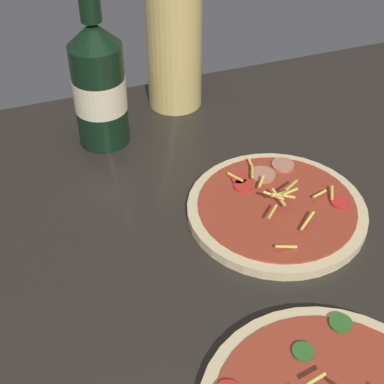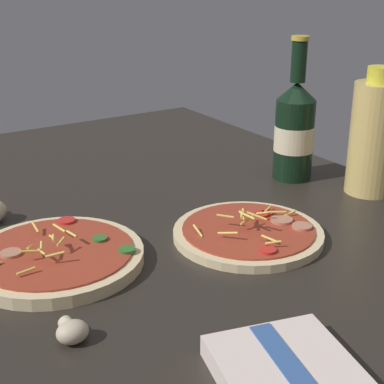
{
  "view_description": "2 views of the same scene",
  "coord_description": "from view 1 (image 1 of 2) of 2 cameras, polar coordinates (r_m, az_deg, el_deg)",
  "views": [
    {
      "loc": [
        -29.47,
        -42.75,
        53.75
      ],
      "look_at": [
        -11.02,
        8.54,
        8.08
      ],
      "focal_mm": 55.0,
      "sensor_mm": 36.0,
      "label": 1
    },
    {
      "loc": [
        64.33,
        -44.8,
        42.25
      ],
      "look_at": [
        -9.57,
        2.77,
        7.81
      ],
      "focal_mm": 55.0,
      "sensor_mm": 36.0,
      "label": 2
    }
  ],
  "objects": [
    {
      "name": "counter_slab",
      "position": [
        0.74,
        10.41,
        -6.21
      ],
      "size": [
        160.0,
        90.0,
        2.5
      ],
      "color": "#28231E",
      "rests_on": "ground"
    },
    {
      "name": "pizza_far",
      "position": [
        0.77,
        8.44,
        -1.56
      ],
      "size": [
        23.17,
        23.17,
        4.86
      ],
      "color": "beige",
      "rests_on": "counter_slab"
    },
    {
      "name": "beer_bottle",
      "position": [
        0.85,
        -9.05,
        10.48
      ],
      "size": [
        7.65,
        7.65,
        27.31
      ],
      "color": "black",
      "rests_on": "counter_slab"
    },
    {
      "name": "oil_bottle",
      "position": [
        0.94,
        -1.75,
        14.25
      ],
      "size": [
        8.66,
        8.66,
        23.02
      ],
      "color": "#D6B766",
      "rests_on": "counter_slab"
    }
  ]
}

